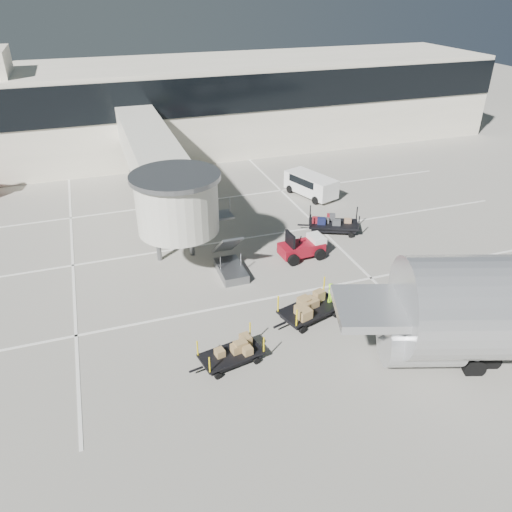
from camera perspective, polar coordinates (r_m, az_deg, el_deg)
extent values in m
plane|color=#A7A295|center=(25.21, 3.47, -7.18)|extent=(140.00, 140.00, 0.00)
cube|color=white|center=(26.71, 1.86, -4.75)|extent=(40.00, 0.15, 0.02)
cube|color=white|center=(32.42, -2.49, 1.84)|extent=(40.00, 0.15, 0.02)
cube|color=white|center=(38.56, -5.51, 6.40)|extent=(40.00, 0.15, 0.02)
cube|color=white|center=(35.20, 6.44, 4.01)|extent=(0.15, 30.00, 0.02)
cube|color=white|center=(32.37, -20.23, -0.16)|extent=(0.15, 30.00, 0.02)
cube|color=white|center=(50.48, -9.79, 16.43)|extent=(64.00, 12.00, 8.00)
cube|color=black|center=(44.23, -8.53, 17.37)|extent=(64.00, 0.12, 3.20)
cube|color=beige|center=(35.50, -11.84, 11.25)|extent=(3.00, 18.00, 2.80)
cylinder|color=beige|center=(27.13, -8.99, 5.81)|extent=(4.40, 4.40, 3.00)
cylinder|color=slate|center=(26.54, -9.26, 8.97)|extent=(4.80, 4.80, 0.25)
cylinder|color=slate|center=(30.01, -11.17, 1.97)|extent=(0.28, 0.28, 2.90)
cylinder|color=slate|center=(30.28, -7.45, 2.56)|extent=(0.28, 0.28, 2.90)
cylinder|color=slate|center=(36.37, -12.94, 6.77)|extent=(0.28, 0.28, 2.90)
cylinder|color=slate|center=(36.58, -9.83, 7.23)|extent=(0.28, 0.28, 2.90)
cylinder|color=slate|center=(42.92, -14.19, 10.12)|extent=(0.28, 0.28, 2.90)
cylinder|color=slate|center=(43.10, -11.53, 10.51)|extent=(0.28, 0.28, 2.90)
cube|color=slate|center=(28.61, -2.87, -1.67)|extent=(1.40, 2.60, 0.50)
cube|color=slate|center=(28.45, -3.28, 1.26)|extent=(1.20, 2.60, 2.06)
cube|color=slate|center=(29.11, -4.12, 4.66)|extent=(1.40, 1.20, 0.12)
cube|color=maroon|center=(30.27, 5.21, 0.91)|extent=(2.76, 1.45, 0.67)
cube|color=white|center=(30.50, 6.93, 1.99)|extent=(0.86, 1.28, 0.39)
cube|color=black|center=(29.64, 3.93, 1.77)|extent=(0.21, 1.12, 1.00)
cylinder|color=black|center=(29.47, 4.29, -0.47)|extent=(0.73, 0.32, 0.71)
cylinder|color=black|center=(30.60, 3.08, 0.78)|extent=(0.73, 0.32, 0.71)
cylinder|color=black|center=(30.23, 7.32, 0.18)|extent=(0.73, 0.32, 0.71)
cylinder|color=black|center=(31.34, 6.04, 1.38)|extent=(0.73, 0.32, 0.71)
cube|color=black|center=(33.58, 8.84, 3.64)|extent=(3.62, 2.79, 0.13)
cube|color=black|center=(33.67, 8.82, 3.34)|extent=(3.22, 2.44, 0.27)
cube|color=black|center=(33.56, 5.41, 3.54)|extent=(0.73, 0.38, 0.09)
cylinder|color=black|center=(33.04, 6.89, 2.54)|extent=(0.40, 0.29, 0.37)
cylinder|color=black|center=(34.35, 6.84, 3.64)|extent=(0.40, 0.29, 0.37)
cylinder|color=black|center=(33.22, 10.80, 2.36)|extent=(0.40, 0.29, 0.37)
cylinder|color=black|center=(34.52, 10.61, 3.46)|extent=(0.40, 0.29, 0.37)
cylinder|color=black|center=(32.63, 6.24, 3.98)|extent=(0.08, 0.08, 0.97)
cylinder|color=black|center=(33.96, 6.22, 5.03)|extent=(0.08, 0.08, 0.97)
cylinder|color=black|center=(32.88, 11.67, 3.72)|extent=(0.08, 0.08, 0.97)
cylinder|color=black|center=(34.19, 11.45, 4.78)|extent=(0.08, 0.08, 0.97)
cube|color=#13183C|center=(33.66, 7.98, 4.30)|extent=(0.65, 0.59, 0.43)
cube|color=#424347|center=(33.50, 8.11, 4.17)|extent=(0.54, 0.49, 0.44)
cube|color=#9D7655|center=(33.84, 10.57, 4.26)|extent=(0.59, 0.56, 0.48)
cube|color=#424347|center=(33.13, 10.87, 3.59)|extent=(0.55, 0.45, 0.40)
cube|color=#424347|center=(33.62, 7.29, 4.28)|extent=(0.64, 0.57, 0.39)
cube|color=#9D7655|center=(33.45, 9.12, 4.02)|extent=(0.61, 0.48, 0.41)
cube|color=#424347|center=(33.77, 9.91, 4.13)|extent=(0.66, 0.51, 0.34)
cube|color=#13183C|center=(33.82, 10.68, 4.05)|extent=(0.52, 0.53, 0.29)
cube|color=black|center=(25.04, 6.26, -5.98)|extent=(3.46, 2.41, 0.13)
cube|color=black|center=(25.14, 6.23, -6.33)|extent=(3.09, 2.09, 0.26)
cube|color=black|center=(24.10, 2.73, -7.87)|extent=(0.73, 0.29, 0.08)
cylinder|color=black|center=(24.25, 5.34, -8.42)|extent=(0.38, 0.24, 0.36)
cylinder|color=black|center=(25.11, 3.24, -6.83)|extent=(0.38, 0.24, 0.36)
cylinder|color=black|center=(25.49, 9.13, -6.58)|extent=(0.38, 0.24, 0.36)
cylinder|color=black|center=(26.31, 7.00, -5.14)|extent=(0.38, 0.24, 0.36)
cylinder|color=yellow|center=(23.51, 4.67, -7.12)|extent=(0.07, 0.07, 0.94)
cylinder|color=yellow|center=(24.39, 2.54, -5.52)|extent=(0.07, 0.07, 0.94)
cylinder|color=yellow|center=(25.25, 9.96, -4.66)|extent=(0.07, 0.07, 0.94)
cylinder|color=yellow|center=(26.07, 7.79, -3.27)|extent=(0.07, 0.07, 0.94)
cube|color=olive|center=(24.57, 3.59, -5.83)|extent=(0.66, 0.67, 0.43)
cube|color=olive|center=(25.11, 6.21, -5.10)|extent=(0.60, 0.66, 0.42)
cube|color=olive|center=(25.57, 7.84, -4.45)|extent=(0.56, 0.51, 0.47)
cube|color=olive|center=(25.09, 6.41, -4.99)|extent=(0.79, 0.66, 0.53)
cube|color=olive|center=(24.97, 7.18, -5.30)|extent=(0.56, 0.55, 0.49)
cube|color=olive|center=(24.72, 4.21, -5.57)|extent=(0.71, 0.58, 0.45)
cube|color=olive|center=(24.75, 4.36, -5.39)|extent=(0.79, 0.70, 0.55)
cube|color=black|center=(22.34, -2.87, -11.12)|extent=(2.93, 1.85, 0.11)
cube|color=black|center=(22.45, -2.86, -11.44)|extent=(2.63, 1.60, 0.23)
cube|color=black|center=(21.92, -6.86, -12.75)|extent=(0.64, 0.19, 0.07)
cylinder|color=black|center=(21.85, -4.37, -13.51)|extent=(0.33, 0.18, 0.31)
cylinder|color=black|center=(22.69, -5.76, -11.65)|extent=(0.33, 0.18, 0.31)
cylinder|color=black|center=(22.50, 0.09, -11.90)|extent=(0.33, 0.18, 0.31)
cylinder|color=black|center=(23.31, -1.44, -10.17)|extent=(0.33, 0.18, 0.31)
cylinder|color=yellow|center=(21.24, -5.33, -12.33)|extent=(0.06, 0.06, 0.82)
cylinder|color=yellow|center=(22.10, -6.70, -10.46)|extent=(0.06, 0.06, 0.82)
cylinder|color=yellow|center=(22.14, 0.89, -10.13)|extent=(0.06, 0.06, 0.82)
cylinder|color=yellow|center=(22.97, -0.68, -8.44)|extent=(0.06, 0.06, 0.82)
cube|color=olive|center=(22.36, -2.16, -10.16)|extent=(0.64, 0.45, 0.43)
cube|color=olive|center=(22.24, -2.84, -10.35)|extent=(0.53, 0.41, 0.48)
cube|color=olive|center=(21.96, -3.76, -10.99)|extent=(0.61, 0.50, 0.48)
cube|color=olive|center=(21.67, -4.29, -11.75)|extent=(0.62, 0.49, 0.43)
cube|color=olive|center=(22.07, -1.56, -10.88)|extent=(0.49, 0.54, 0.36)
cube|color=olive|center=(21.88, -2.30, -11.21)|extent=(0.65, 0.58, 0.42)
imported|color=#9FFF1A|center=(25.53, 8.58, -4.72)|extent=(0.71, 0.63, 1.64)
cube|color=white|center=(39.07, 6.29, 8.15)|extent=(3.09, 4.66, 1.40)
cube|color=white|center=(40.47, 4.35, 8.60)|extent=(1.74, 1.02, 0.81)
cube|color=black|center=(39.06, 6.13, 8.72)|extent=(2.57, 3.14, 0.56)
cylinder|color=black|center=(37.81, 6.82, 6.33)|extent=(0.41, 0.65, 0.61)
cylinder|color=black|center=(38.96, 8.63, 6.91)|extent=(0.41, 0.65, 0.61)
cylinder|color=black|center=(39.72, 3.89, 7.64)|extent=(0.41, 0.65, 0.61)
cylinder|color=black|center=(40.82, 5.70, 8.17)|extent=(0.41, 0.65, 0.61)
cube|color=#B8BABD|center=(22.16, 22.94, -5.38)|extent=(11.13, 6.17, 0.38)
cylinder|color=#B8BABD|center=(22.45, 18.36, -8.83)|extent=(3.82, 3.34, 2.47)
cube|color=#B8BABD|center=(21.89, 18.76, -6.84)|extent=(0.90, 0.52, 1.18)
cylinder|color=slate|center=(24.31, 25.26, -10.32)|extent=(0.32, 0.32, 1.18)
cylinder|color=black|center=(24.47, 25.13, -10.81)|extent=(1.02, 0.62, 0.97)
cylinder|color=slate|center=(23.50, 23.90, -10.64)|extent=(0.30, 0.30, 1.72)
cylinder|color=black|center=(23.82, 23.64, -11.64)|extent=(1.02, 0.62, 0.97)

